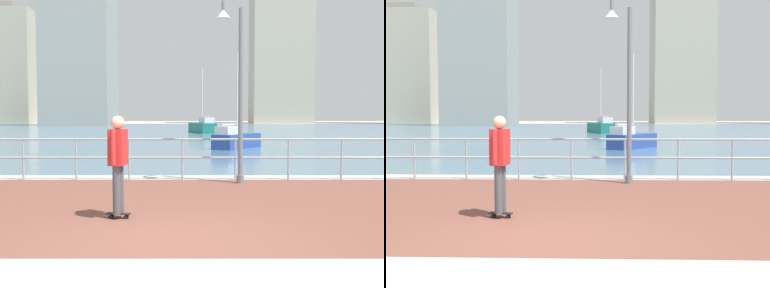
% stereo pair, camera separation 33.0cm
% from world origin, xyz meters
% --- Properties ---
extents(ground, '(220.00, 220.00, 0.00)m').
position_xyz_m(ground, '(0.00, 40.00, 0.00)').
color(ground, '#ADAAA5').
extents(brick_paving, '(28.00, 6.85, 0.01)m').
position_xyz_m(brick_paving, '(0.00, 2.80, 0.00)').
color(brick_paving, brown).
rests_on(brick_paving, ground).
extents(harbor_water, '(180.00, 88.00, 0.00)m').
position_xyz_m(harbor_water, '(0.00, 51.23, 0.00)').
color(harbor_water, slate).
rests_on(harbor_water, ground).
extents(waterfront_railing, '(25.25, 0.06, 1.10)m').
position_xyz_m(waterfront_railing, '(-0.00, 6.23, 0.76)').
color(waterfront_railing, '#9EADB7').
rests_on(waterfront_railing, ground).
extents(lamppost, '(0.74, 0.56, 4.94)m').
position_xyz_m(lamppost, '(1.32, 5.54, 2.73)').
color(lamppost, slate).
rests_on(lamppost, ground).
extents(skateboarder, '(0.41, 0.56, 1.69)m').
position_xyz_m(skateboarder, '(-0.96, 1.56, 1.01)').
color(skateboarder, black).
rests_on(skateboarder, ground).
extents(sailboat_red, '(2.84, 3.53, 4.93)m').
position_xyz_m(sailboat_red, '(2.55, 18.38, 0.47)').
color(sailboat_red, '#284799').
rests_on(sailboat_red, ground).
extents(sailboat_white, '(2.77, 4.86, 6.53)m').
position_xyz_m(sailboat_white, '(1.31, 40.60, 0.62)').
color(sailboat_white, '#197266').
rests_on(sailboat_white, ground).
extents(tower_concrete, '(11.44, 11.98, 34.97)m').
position_xyz_m(tower_concrete, '(-19.33, 76.66, 16.65)').
color(tower_concrete, '#939993').
rests_on(tower_concrete, ground).
extents(tower_steel, '(13.30, 11.12, 46.78)m').
position_xyz_m(tower_steel, '(20.53, 102.33, 22.56)').
color(tower_steel, '#B2AD99').
rests_on(tower_steel, ground).
extents(tower_glass, '(15.50, 13.78, 26.93)m').
position_xyz_m(tower_glass, '(-42.48, 101.18, 12.64)').
color(tower_glass, '#B2AD99').
rests_on(tower_glass, ground).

